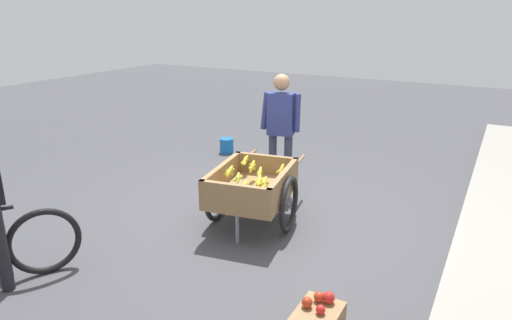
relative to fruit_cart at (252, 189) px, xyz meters
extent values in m
plane|color=#47474C|center=(-0.20, -0.03, -0.44)|extent=(24.00, 24.00, 0.00)
cube|color=#937047|center=(0.01, 0.00, -0.04)|extent=(1.22, 0.98, 0.10)
cube|color=#937047|center=(0.52, 0.09, 0.13)|extent=(0.20, 0.80, 0.24)
cube|color=#937047|center=(-0.50, -0.09, 0.13)|extent=(0.20, 0.80, 0.24)
cube|color=#937047|center=(-0.06, 0.36, 0.13)|extent=(1.09, 0.25, 0.24)
cube|color=#937047|center=(0.07, -0.37, 0.13)|extent=(1.09, 0.25, 0.24)
torus|color=black|center=(-0.07, 0.43, -0.12)|extent=(0.64, 0.17, 0.64)
torus|color=black|center=(0.08, -0.43, -0.12)|extent=(0.64, 0.17, 0.64)
cylinder|color=gray|center=(0.01, 0.00, -0.12)|extent=(0.19, 0.87, 0.04)
cylinder|color=#937047|center=(-0.86, 0.19, 0.11)|extent=(0.55, 0.13, 0.04)
cylinder|color=#937047|center=(-0.75, -0.48, 0.11)|extent=(0.55, 0.13, 0.04)
cylinder|color=gray|center=(0.47, 0.08, -0.26)|extent=(0.04, 0.04, 0.35)
ellipsoid|color=gold|center=(-0.05, 0.13, 0.07)|extent=(0.18, 0.07, 0.14)
ellipsoid|color=gold|center=(-0.03, 0.14, 0.08)|extent=(0.19, 0.06, 0.08)
ellipsoid|color=gold|center=(-0.02, 0.15, 0.09)|extent=(0.18, 0.13, 0.08)
ellipsoid|color=gold|center=(-0.01, 0.16, 0.10)|extent=(0.17, 0.10, 0.15)
ellipsoid|color=gold|center=(0.04, -0.17, 0.11)|extent=(0.18, 0.10, 0.13)
ellipsoid|color=gold|center=(0.06, -0.16, 0.12)|extent=(0.18, 0.07, 0.05)
ellipsoid|color=gold|center=(0.07, -0.15, 0.13)|extent=(0.18, 0.12, 0.13)
ellipsoid|color=gold|center=(-0.20, -0.02, 0.12)|extent=(0.19, 0.08, 0.13)
ellipsoid|color=gold|center=(-0.19, -0.01, 0.13)|extent=(0.19, 0.09, 0.09)
ellipsoid|color=gold|center=(-0.18, 0.00, 0.14)|extent=(0.19, 0.10, 0.08)
ellipsoid|color=gold|center=(-0.17, 0.01, 0.15)|extent=(0.18, 0.10, 0.14)
ellipsoid|color=gold|center=(-0.34, 0.19, 0.14)|extent=(0.18, 0.09, 0.14)
ellipsoid|color=gold|center=(-0.33, 0.19, 0.15)|extent=(0.19, 0.07, 0.10)
ellipsoid|color=gold|center=(-0.32, 0.20, 0.16)|extent=(0.19, 0.08, 0.05)
ellipsoid|color=gold|center=(-0.31, 0.21, 0.17)|extent=(0.19, 0.11, 0.11)
ellipsoid|color=gold|center=(-0.30, 0.22, 0.18)|extent=(0.17, 0.06, 0.15)
ellipsoid|color=gold|center=(-0.01, 0.14, 0.08)|extent=(0.18, 0.10, 0.15)
ellipsoid|color=gold|center=(0.02, 0.15, 0.09)|extent=(0.18, 0.12, 0.05)
ellipsoid|color=gold|center=(0.04, 0.16, 0.10)|extent=(0.18, 0.11, 0.15)
ellipsoid|color=gold|center=(0.22, 0.33, 0.08)|extent=(0.18, 0.11, 0.13)
ellipsoid|color=gold|center=(0.23, 0.34, 0.09)|extent=(0.19, 0.11, 0.08)
ellipsoid|color=gold|center=(0.24, 0.35, 0.10)|extent=(0.19, 0.07, 0.08)
ellipsoid|color=gold|center=(0.26, 0.36, 0.11)|extent=(0.17, 0.11, 0.14)
ellipsoid|color=gold|center=(-0.37, -0.32, 0.16)|extent=(0.18, 0.11, 0.13)
ellipsoid|color=gold|center=(-0.36, -0.31, 0.17)|extent=(0.19, 0.09, 0.10)
ellipsoid|color=gold|center=(-0.35, -0.30, 0.18)|extent=(0.18, 0.05, 0.05)
ellipsoid|color=gold|center=(-0.34, -0.30, 0.19)|extent=(0.18, 0.12, 0.09)
ellipsoid|color=gold|center=(-0.33, -0.29, 0.20)|extent=(0.18, 0.06, 0.13)
ellipsoid|color=gold|center=(0.27, 0.05, 0.12)|extent=(0.18, 0.06, 0.13)
ellipsoid|color=gold|center=(0.28, 0.05, 0.13)|extent=(0.19, 0.12, 0.10)
ellipsoid|color=gold|center=(0.29, 0.06, 0.14)|extent=(0.18, 0.06, 0.05)
ellipsoid|color=gold|center=(0.30, 0.07, 0.15)|extent=(0.19, 0.05, 0.10)
ellipsoid|color=gold|center=(0.31, 0.08, 0.16)|extent=(0.18, 0.09, 0.12)
ellipsoid|color=gold|center=(-0.21, -0.12, 0.19)|extent=(0.18, 0.06, 0.15)
ellipsoid|color=gold|center=(-0.19, -0.11, 0.20)|extent=(0.18, 0.07, 0.05)
ellipsoid|color=gold|center=(-0.17, -0.10, 0.21)|extent=(0.18, 0.07, 0.15)
ellipsoid|color=gold|center=(0.07, -0.26, 0.18)|extent=(0.18, 0.05, 0.14)
ellipsoid|color=gold|center=(0.09, -0.25, 0.19)|extent=(0.19, 0.06, 0.08)
ellipsoid|color=gold|center=(0.10, -0.24, 0.20)|extent=(0.19, 0.07, 0.08)
ellipsoid|color=gold|center=(0.11, -0.23, 0.21)|extent=(0.18, 0.07, 0.14)
ellipsoid|color=gold|center=(-0.05, 0.05, 0.08)|extent=(0.18, 0.07, 0.14)
ellipsoid|color=gold|center=(-0.04, 0.06, 0.09)|extent=(0.19, 0.07, 0.11)
ellipsoid|color=gold|center=(-0.03, 0.07, 0.10)|extent=(0.19, 0.08, 0.05)
ellipsoid|color=gold|center=(-0.02, 0.08, 0.11)|extent=(0.19, 0.09, 0.10)
ellipsoid|color=gold|center=(-0.01, 0.08, 0.12)|extent=(0.18, 0.11, 0.13)
cylinder|color=#333851|center=(-1.14, -0.09, -0.04)|extent=(0.11, 0.11, 0.79)
cylinder|color=#333851|center=(-1.11, -0.31, -0.04)|extent=(0.11, 0.11, 0.79)
cube|color=navy|center=(-1.12, -0.20, 0.63)|extent=(0.26, 0.37, 0.56)
sphere|color=tan|center=(-1.12, -0.20, 1.05)|extent=(0.21, 0.21, 0.21)
cylinder|color=navy|center=(-1.16, 0.02, 0.66)|extent=(0.08, 0.09, 0.51)
cylinder|color=navy|center=(-1.09, -0.42, 0.66)|extent=(0.08, 0.14, 0.51)
torus|color=black|center=(1.84, -1.18, -0.11)|extent=(0.60, 0.39, 0.66)
cylinder|color=black|center=(2.20, -1.27, -0.03)|extent=(0.11, 0.11, 0.83)
cylinder|color=black|center=(2.09, -1.46, -0.03)|extent=(0.11, 0.11, 0.83)
cylinder|color=#1966B2|center=(-2.22, -1.77, -0.31)|extent=(0.24, 0.24, 0.25)
sphere|color=red|center=(1.45, 1.40, -0.18)|extent=(0.07, 0.07, 0.07)
sphere|color=#B23319|center=(1.31, 1.34, -0.18)|extent=(0.08, 0.08, 0.08)
sphere|color=#B23319|center=(1.43, 1.29, -0.18)|extent=(0.09, 0.09, 0.09)
sphere|color=red|center=(1.29, 1.41, -0.17)|extent=(0.09, 0.09, 0.09)
camera|label=1|loc=(4.19, 2.38, 1.95)|focal=31.95mm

